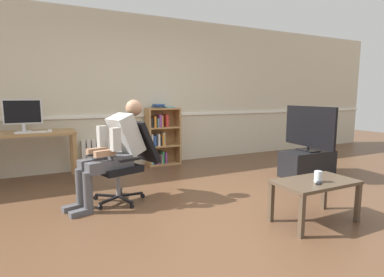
{
  "coord_description": "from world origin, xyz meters",
  "views": [
    {
      "loc": [
        -1.63,
        -2.74,
        1.27
      ],
      "look_at": [
        0.15,
        0.85,
        0.7
      ],
      "focal_mm": 28.04,
      "sensor_mm": 36.0,
      "label": 1
    }
  ],
  "objects_px": {
    "keyboard": "(31,132)",
    "tv_stand": "(307,164)",
    "tv_screen": "(309,128)",
    "coffee_table": "(315,186)",
    "computer_desk": "(29,139)",
    "spare_remote": "(319,182)",
    "imac_monitor": "(23,113)",
    "computer_mouse": "(50,131)",
    "bookshelf": "(161,136)",
    "radiator": "(104,154)",
    "person_seated": "(114,149)",
    "drinking_glass": "(318,176)",
    "office_chair": "(129,157)"
  },
  "relations": [
    {
      "from": "coffee_table",
      "to": "keyboard",
      "type": "bearing_deg",
      "value": 133.68
    },
    {
      "from": "computer_desk",
      "to": "spare_remote",
      "type": "xyz_separation_m",
      "value": [
        2.56,
        -2.91,
        -0.21
      ]
    },
    {
      "from": "spare_remote",
      "to": "coffee_table",
      "type": "bearing_deg",
      "value": 116.07
    },
    {
      "from": "keyboard",
      "to": "tv_stand",
      "type": "xyz_separation_m",
      "value": [
        3.88,
        -1.4,
        -0.56
      ]
    },
    {
      "from": "imac_monitor",
      "to": "radiator",
      "type": "height_order",
      "value": "imac_monitor"
    },
    {
      "from": "computer_mouse",
      "to": "tv_screen",
      "type": "relative_size",
      "value": 0.1
    },
    {
      "from": "office_chair",
      "to": "tv_screen",
      "type": "relative_size",
      "value": 0.94
    },
    {
      "from": "bookshelf",
      "to": "spare_remote",
      "type": "relative_size",
      "value": 7.49
    },
    {
      "from": "radiator",
      "to": "person_seated",
      "type": "bearing_deg",
      "value": -95.99
    },
    {
      "from": "person_seated",
      "to": "computer_mouse",
      "type": "bearing_deg",
      "value": -169.31
    },
    {
      "from": "tv_stand",
      "to": "coffee_table",
      "type": "relative_size",
      "value": 1.02
    },
    {
      "from": "radiator",
      "to": "tv_screen",
      "type": "relative_size",
      "value": 0.71
    },
    {
      "from": "coffee_table",
      "to": "imac_monitor",
      "type": "bearing_deg",
      "value": 132.51
    },
    {
      "from": "person_seated",
      "to": "tv_stand",
      "type": "distance_m",
      "value": 3.02
    },
    {
      "from": "bookshelf",
      "to": "spare_remote",
      "type": "bearing_deg",
      "value": -82.33
    },
    {
      "from": "computer_desk",
      "to": "imac_monitor",
      "type": "distance_m",
      "value": 0.39
    },
    {
      "from": "bookshelf",
      "to": "tv_screen",
      "type": "bearing_deg",
      "value": -45.72
    },
    {
      "from": "drinking_glass",
      "to": "spare_remote",
      "type": "xyz_separation_m",
      "value": [
        -0.02,
        -0.03,
        -0.05
      ]
    },
    {
      "from": "imac_monitor",
      "to": "coffee_table",
      "type": "bearing_deg",
      "value": -47.49
    },
    {
      "from": "spare_remote",
      "to": "radiator",
      "type": "bearing_deg",
      "value": 170.25
    },
    {
      "from": "office_chair",
      "to": "coffee_table",
      "type": "distance_m",
      "value": 2.14
    },
    {
      "from": "keyboard",
      "to": "coffee_table",
      "type": "height_order",
      "value": "keyboard"
    },
    {
      "from": "computer_mouse",
      "to": "bookshelf",
      "type": "xyz_separation_m",
      "value": [
        1.86,
        0.41,
        -0.24
      ]
    },
    {
      "from": "computer_mouse",
      "to": "tv_stand",
      "type": "bearing_deg",
      "value": -21.28
    },
    {
      "from": "coffee_table",
      "to": "spare_remote",
      "type": "distance_m",
      "value": 0.11
    },
    {
      "from": "keyboard",
      "to": "tv_screen",
      "type": "xyz_separation_m",
      "value": [
        3.88,
        -1.4,
        0.01
      ]
    },
    {
      "from": "imac_monitor",
      "to": "drinking_glass",
      "type": "bearing_deg",
      "value": -48.12
    },
    {
      "from": "computer_mouse",
      "to": "radiator",
      "type": "bearing_deg",
      "value": 31.3
    },
    {
      "from": "computer_mouse",
      "to": "tv_screen",
      "type": "bearing_deg",
      "value": -21.28
    },
    {
      "from": "computer_mouse",
      "to": "spare_remote",
      "type": "xyz_separation_m",
      "value": [
        2.29,
        -2.79,
        -0.33
      ]
    },
    {
      "from": "drinking_glass",
      "to": "computer_mouse",
      "type": "bearing_deg",
      "value": 130.0
    },
    {
      "from": "bookshelf",
      "to": "radiator",
      "type": "bearing_deg",
      "value": 174.33
    },
    {
      "from": "keyboard",
      "to": "coffee_table",
      "type": "xyz_separation_m",
      "value": [
        2.57,
        -2.69,
        -0.4
      ]
    },
    {
      "from": "radiator",
      "to": "tv_screen",
      "type": "xyz_separation_m",
      "value": [
        2.8,
        -1.93,
        0.51
      ]
    },
    {
      "from": "keyboard",
      "to": "office_chair",
      "type": "relative_size",
      "value": 0.42
    },
    {
      "from": "computer_desk",
      "to": "drinking_glass",
      "type": "distance_m",
      "value": 3.87
    },
    {
      "from": "drinking_glass",
      "to": "radiator",
      "type": "bearing_deg",
      "value": 114.3
    },
    {
      "from": "computer_mouse",
      "to": "office_chair",
      "type": "bearing_deg",
      "value": -55.11
    },
    {
      "from": "person_seated",
      "to": "tv_stand",
      "type": "xyz_separation_m",
      "value": [
        2.98,
        -0.16,
        -0.45
      ]
    },
    {
      "from": "spare_remote",
      "to": "bookshelf",
      "type": "bearing_deg",
      "value": 154.21
    },
    {
      "from": "tv_screen",
      "to": "imac_monitor",
      "type": "bearing_deg",
      "value": 72.94
    },
    {
      "from": "bookshelf",
      "to": "drinking_glass",
      "type": "bearing_deg",
      "value": -81.81
    },
    {
      "from": "computer_mouse",
      "to": "bookshelf",
      "type": "distance_m",
      "value": 1.92
    },
    {
      "from": "imac_monitor",
      "to": "spare_remote",
      "type": "height_order",
      "value": "imac_monitor"
    },
    {
      "from": "computer_desk",
      "to": "radiator",
      "type": "height_order",
      "value": "computer_desk"
    },
    {
      "from": "computer_desk",
      "to": "spare_remote",
      "type": "distance_m",
      "value": 3.88
    },
    {
      "from": "imac_monitor",
      "to": "spare_remote",
      "type": "bearing_deg",
      "value": -48.71
    },
    {
      "from": "imac_monitor",
      "to": "spare_remote",
      "type": "relative_size",
      "value": 3.37
    },
    {
      "from": "office_chair",
      "to": "coffee_table",
      "type": "relative_size",
      "value": 1.16
    },
    {
      "from": "office_chair",
      "to": "spare_remote",
      "type": "xyz_separation_m",
      "value": [
        1.45,
        -1.59,
        -0.08
      ]
    }
  ]
}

